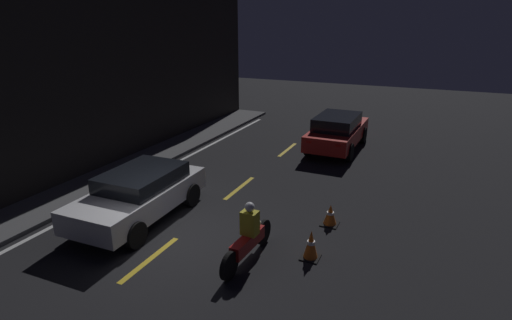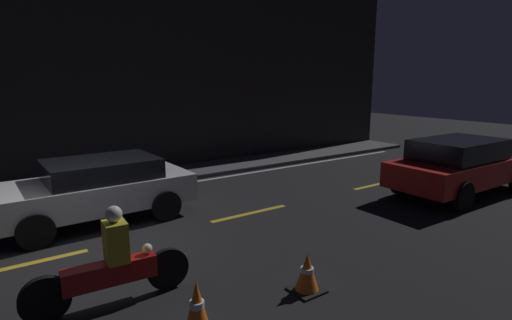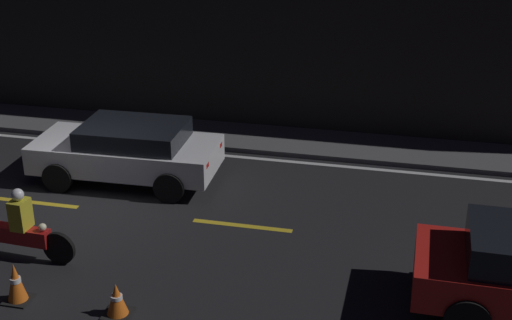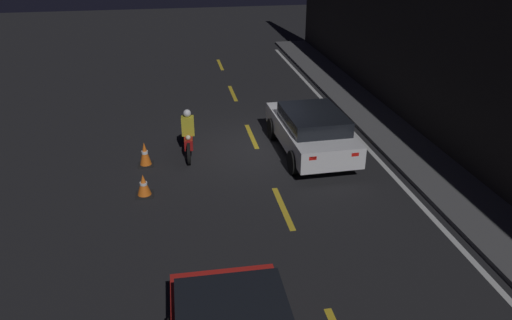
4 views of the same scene
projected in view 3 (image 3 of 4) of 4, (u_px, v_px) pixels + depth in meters
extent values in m
plane|color=black|center=(78.00, 207.00, 14.70)|extent=(56.00, 56.00, 0.00)
cube|color=#4C4C4F|center=(153.00, 130.00, 18.63)|extent=(28.00, 1.73, 0.12)
cube|color=black|center=(160.00, 0.00, 18.26)|extent=(28.00, 0.30, 6.51)
cube|color=gold|center=(34.00, 202.00, 14.91)|extent=(2.00, 0.14, 0.01)
cube|color=gold|center=(242.00, 226.00, 13.98)|extent=(2.00, 0.14, 0.01)
cube|color=gold|center=(480.00, 252.00, 13.06)|extent=(2.00, 0.14, 0.01)
cube|color=silver|center=(138.00, 148.00, 17.66)|extent=(25.20, 0.14, 0.01)
cube|color=silver|center=(126.00, 154.00, 15.68)|extent=(4.07, 1.86, 0.60)
cube|color=black|center=(133.00, 133.00, 15.45)|extent=(2.25, 1.63, 0.41)
cube|color=red|center=(206.00, 165.00, 14.75)|extent=(0.07, 0.20, 0.10)
cube|color=red|center=(220.00, 145.00, 15.78)|extent=(0.07, 0.20, 0.10)
cylinder|color=black|center=(58.00, 178.00, 15.26)|extent=(0.66, 0.20, 0.66)
cylinder|color=black|center=(90.00, 148.00, 16.80)|extent=(0.66, 0.20, 0.66)
cylinder|color=black|center=(169.00, 188.00, 14.81)|extent=(0.66, 0.20, 0.66)
cylinder|color=black|center=(192.00, 156.00, 16.35)|extent=(0.66, 0.20, 0.66)
cube|color=red|center=(418.00, 240.00, 11.85)|extent=(0.06, 0.20, 0.10)
cube|color=red|center=(415.00, 276.00, 10.85)|extent=(0.06, 0.20, 0.10)
cylinder|color=black|center=(464.00, 262.00, 12.11)|extent=(0.70, 0.19, 0.70)
cylinder|color=black|center=(467.00, 319.00, 10.61)|extent=(0.70, 0.19, 0.70)
cylinder|color=black|center=(59.00, 248.00, 12.59)|extent=(0.62, 0.12, 0.61)
cube|color=maroon|center=(19.00, 235.00, 12.74)|extent=(1.22, 0.31, 0.30)
sphere|color=#F2EABF|center=(42.00, 227.00, 12.51)|extent=(0.14, 0.14, 0.14)
cube|color=gold|center=(21.00, 214.00, 12.54)|extent=(0.30, 0.38, 0.55)
sphere|color=silver|center=(18.00, 195.00, 12.39)|extent=(0.22, 0.22, 0.22)
cube|color=black|center=(18.00, 300.00, 11.66)|extent=(0.42, 0.42, 0.03)
cone|color=orange|center=(16.00, 282.00, 11.52)|extent=(0.32, 0.32, 0.66)
cylinder|color=white|center=(15.00, 280.00, 11.50)|extent=(0.18, 0.18, 0.08)
cube|color=black|center=(118.00, 314.00, 11.30)|extent=(0.45, 0.45, 0.03)
cone|color=orange|center=(117.00, 299.00, 11.19)|extent=(0.34, 0.34, 0.54)
cylinder|color=white|center=(117.00, 297.00, 11.17)|extent=(0.19, 0.19, 0.07)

